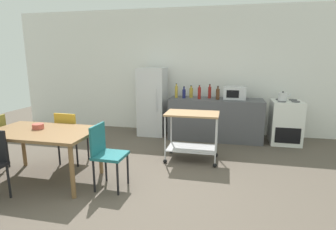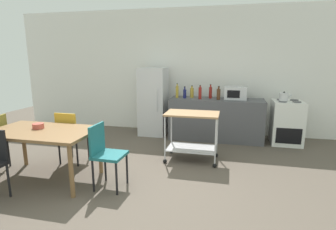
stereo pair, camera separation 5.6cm
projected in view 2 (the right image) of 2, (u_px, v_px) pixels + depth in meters
ground_plane at (137, 189)px, 3.66m from camera, size 12.00×12.00×0.00m
back_wall at (181, 71)px, 6.40m from camera, size 8.40×0.12×2.90m
kitchen_counter at (216, 119)px, 5.84m from camera, size 2.00×0.64×0.90m
dining_table at (42, 136)px, 3.83m from camera, size 1.50×0.90×0.75m
chair_teal at (105, 151)px, 3.63m from camera, size 0.41×0.41×0.89m
chair_mustard at (71, 134)px, 4.47m from camera, size 0.41×0.41×0.89m
stove_oven at (287, 123)px, 5.53m from camera, size 0.60×0.61×0.92m
refrigerator at (153, 102)px, 6.19m from camera, size 0.60×0.63×1.55m
kitchen_cart at (192, 129)px, 4.59m from camera, size 0.91×0.57×0.85m
bottle_soy_sauce at (177, 92)px, 5.91m from camera, size 0.06×0.06×0.32m
bottle_hot_sauce at (185, 93)px, 5.84m from camera, size 0.07×0.07×0.26m
bottle_soda at (192, 93)px, 5.93m from camera, size 0.08×0.08×0.27m
bottle_sparkling_water at (200, 93)px, 5.71m from camera, size 0.07×0.07×0.30m
bottle_wine at (210, 92)px, 5.81m from camera, size 0.07×0.07×0.31m
bottle_vinegar at (219, 94)px, 5.63m from camera, size 0.08×0.08×0.29m
microwave at (235, 93)px, 5.69m from camera, size 0.46×0.35×0.26m
fruit_bowl at (38, 126)px, 3.90m from camera, size 0.16×0.16×0.08m
kettle at (284, 97)px, 5.35m from camera, size 0.24×0.17×0.19m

